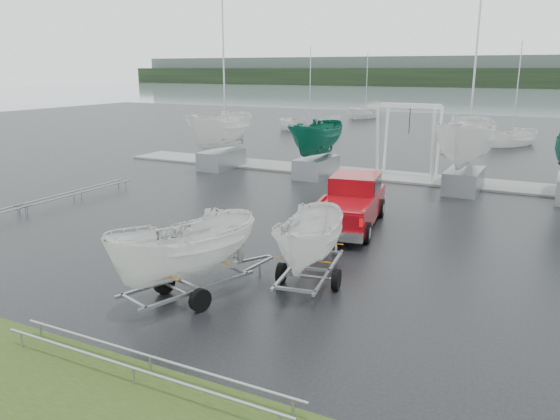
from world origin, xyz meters
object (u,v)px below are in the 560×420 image
Objects in this scene: pickup_truck at (352,201)px; trailer_parked at (184,199)px; boat_hoist at (409,130)px; trailer_hitched at (311,197)px.

trailer_parked is (-1.40, -8.76, 1.76)m from pickup_truck.
boat_hoist is at bearing 104.86° from trailer_parked.
trailer_hitched is at bearing 63.65° from trailer_parked.
trailer_parked reaches higher than trailer_hitched.
boat_hoist is (-0.47, 10.26, 1.68)m from pickup_truck.
trailer_hitched reaches higher than pickup_truck.
pickup_truck is 10.40m from boat_hoist.
trailer_parked reaches higher than boat_hoist.
trailer_parked is (-2.42, -2.51, 0.19)m from trailer_hitched.
boat_hoist is at bearing 83.32° from pickup_truck.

